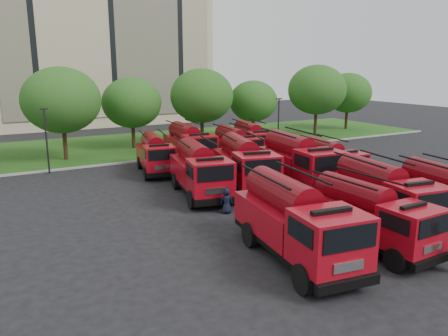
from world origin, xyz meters
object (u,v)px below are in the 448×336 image
object	(u,v)px
fire_truck_2	(383,194)
fire_truck_5	(244,164)
fire_truck_1	(370,215)
firefighter_4	(227,213)
firefighter_5	(424,185)
fire_truck_9	(189,144)
fire_truck_8	(155,154)
fire_truck_6	(298,161)
fire_truck_7	(330,160)
fire_truck_4	(199,170)
fire_truck_10	(236,145)
fire_truck_0	(295,221)
fire_truck_11	(252,140)

from	to	relation	value
fire_truck_2	fire_truck_5	bearing A→B (deg)	116.15
fire_truck_1	fire_truck_2	xyz separation A→B (m)	(2.96, 1.84, 0.12)
firefighter_4	firefighter_5	xyz separation A→B (m)	(15.30, -1.44, 0.00)
fire_truck_9	fire_truck_8	bearing A→B (deg)	-151.05
fire_truck_5	fire_truck_6	xyz separation A→B (m)	(3.61, -1.25, 0.06)
fire_truck_7	fire_truck_4	bearing A→B (deg)	-179.02
firefighter_4	fire_truck_2	bearing A→B (deg)	162.87
fire_truck_9	firefighter_4	size ratio (longest dim) A/B	5.03
fire_truck_4	firefighter_4	xyz separation A→B (m)	(-0.26, -4.05, -1.68)
fire_truck_8	fire_truck_10	size ratio (longest dim) A/B	1.00
fire_truck_2	fire_truck_10	bearing A→B (deg)	95.90
firefighter_5	fire_truck_0	bearing A→B (deg)	16.44
firefighter_5	fire_truck_2	bearing A→B (deg)	22.22
fire_truck_1	fire_truck_11	bearing A→B (deg)	71.10
fire_truck_9	fire_truck_10	size ratio (longest dim) A/B	1.10
fire_truck_2	firefighter_5	distance (m)	9.86
fire_truck_8	fire_truck_5	bearing A→B (deg)	-53.16
fire_truck_7	fire_truck_8	world-z (taller)	fire_truck_8
fire_truck_0	fire_truck_6	xyz separation A→B (m)	(7.56, 9.32, 0.06)
fire_truck_7	fire_truck_9	size ratio (longest dim) A/B	0.88
fire_truck_1	firefighter_4	distance (m)	8.21
fire_truck_5	fire_truck_4	bearing A→B (deg)	-169.03
fire_truck_8	fire_truck_11	world-z (taller)	fire_truck_11
fire_truck_10	firefighter_5	bearing A→B (deg)	-53.79
fire_truck_2	fire_truck_6	distance (m)	8.11
fire_truck_5	fire_truck_7	size ratio (longest dim) A/B	1.23
fire_truck_6	fire_truck_7	bearing A→B (deg)	13.80
fire_truck_0	fire_truck_9	distance (m)	20.26
fire_truck_7	fire_truck_11	size ratio (longest dim) A/B	0.90
fire_truck_7	fire_truck_8	size ratio (longest dim) A/B	0.97
fire_truck_6	fire_truck_5	bearing A→B (deg)	168.21
fire_truck_2	fire_truck_7	world-z (taller)	fire_truck_2
fire_truck_2	fire_truck_9	xyz separation A→B (m)	(-2.76, 18.60, 0.02)
fire_truck_6	firefighter_4	xyz separation A→B (m)	(-7.17, -2.63, -1.80)
fire_truck_6	fire_truck_8	size ratio (longest dim) A/B	1.21
fire_truck_6	fire_truck_2	bearing A→B (deg)	-87.83
fire_truck_6	fire_truck_7	world-z (taller)	fire_truck_6
fire_truck_5	fire_truck_7	xyz separation A→B (m)	(6.85, -0.88, -0.30)
fire_truck_0	fire_truck_11	bearing A→B (deg)	69.72
fire_truck_5	fire_truck_11	world-z (taller)	fire_truck_5
fire_truck_1	fire_truck_2	world-z (taller)	fire_truck_2
fire_truck_7	fire_truck_11	bearing A→B (deg)	100.47
fire_truck_0	fire_truck_4	bearing A→B (deg)	94.04
fire_truck_9	fire_truck_4	bearing A→B (deg)	-106.48
fire_truck_0	firefighter_5	xyz separation A→B (m)	(15.70, 5.25, -1.74)
fire_truck_5	fire_truck_10	size ratio (longest dim) A/B	1.19
firefighter_5	fire_truck_7	bearing A→B (deg)	-44.31
fire_truck_4	fire_truck_8	size ratio (longest dim) A/B	1.14
fire_truck_7	fire_truck_2	bearing A→B (deg)	-108.31
fire_truck_2	firefighter_5	world-z (taller)	fire_truck_2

